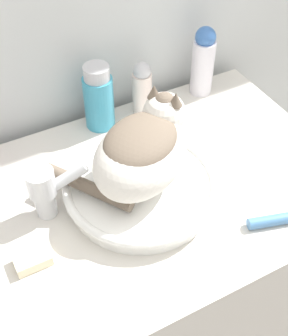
% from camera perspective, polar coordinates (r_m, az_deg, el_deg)
% --- Properties ---
extents(vanity_counter, '(0.93, 0.60, 0.81)m').
position_cam_1_polar(vanity_counter, '(1.38, 0.03, -13.99)').
color(vanity_counter, beige).
rests_on(vanity_counter, ground_plane).
extents(sink_basin, '(0.34, 0.34, 0.05)m').
position_cam_1_polar(sink_basin, '(1.02, -0.39, -2.33)').
color(sink_basin, white).
rests_on(sink_basin, vanity_counter).
extents(cat, '(0.33, 0.27, 0.18)m').
position_cam_1_polar(cat, '(0.95, -0.22, 2.35)').
color(cat, silver).
rests_on(cat, sink_basin).
extents(faucet, '(0.13, 0.07, 0.13)m').
position_cam_1_polar(faucet, '(0.98, -11.86, -2.49)').
color(faucet, silver).
rests_on(faucet, vanity_counter).
extents(mouthwash_bottle, '(0.07, 0.07, 0.17)m').
position_cam_1_polar(mouthwash_bottle, '(1.17, -5.55, 8.47)').
color(mouthwash_bottle, teal).
rests_on(mouthwash_bottle, vanity_counter).
extents(lotion_bottle_white, '(0.06, 0.06, 0.20)m').
position_cam_1_polar(lotion_bottle_white, '(1.29, 7.22, 12.81)').
color(lotion_bottle_white, silver).
rests_on(lotion_bottle_white, vanity_counter).
extents(deodorant_stick, '(0.05, 0.05, 0.15)m').
position_cam_1_polar(deodorant_stick, '(1.22, -0.23, 9.76)').
color(deodorant_stick, silver).
rests_on(deodorant_stick, vanity_counter).
extents(cream_tube, '(0.16, 0.07, 0.03)m').
position_cam_1_polar(cream_tube, '(1.03, 16.79, -5.89)').
color(cream_tube, '#4C7FB2').
rests_on(cream_tube, vanity_counter).
extents(soap_bar, '(0.07, 0.05, 0.02)m').
position_cam_1_polar(soap_bar, '(0.95, -13.46, -10.79)').
color(soap_bar, beige).
rests_on(soap_bar, vanity_counter).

